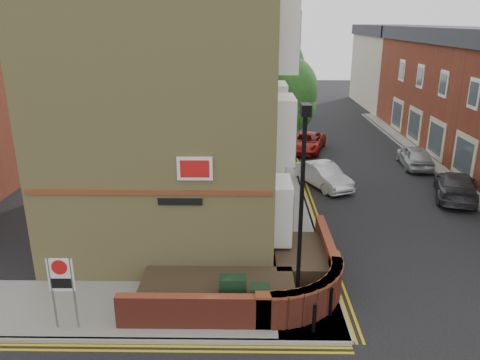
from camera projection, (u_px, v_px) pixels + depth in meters
name	position (u px, v px, depth m)	size (l,w,h in m)	color
ground	(242.00, 344.00, 12.87)	(120.00, 120.00, 0.00)	black
pavement_corner	(129.00, 309.00, 14.32)	(13.00, 3.00, 0.12)	gray
pavement_main	(278.00, 168.00, 27.96)	(2.00, 32.00, 0.12)	gray
kerb_side	(116.00, 341.00, 12.90)	(13.00, 0.15, 0.12)	gray
kerb_main_near	(295.00, 168.00, 27.95)	(0.15, 32.00, 0.12)	gray
kerb_main_far	(450.00, 185.00, 25.00)	(0.15, 40.00, 0.12)	gray
yellow_lines_side	(114.00, 348.00, 12.68)	(13.00, 0.28, 0.01)	gold
yellow_lines_main	(299.00, 169.00, 27.96)	(0.28, 32.00, 0.01)	gold
corner_building	(173.00, 79.00, 18.46)	(8.95, 10.40, 13.60)	tan
garden_wall	(243.00, 293.00, 15.24)	(6.80, 6.00, 1.20)	maroon
lamppost	(301.00, 215.00, 12.90)	(0.25, 0.50, 6.30)	black
utility_cabinet_large	(233.00, 295.00, 13.87)	(0.80, 0.45, 1.20)	black
utility_cabinet_small	(260.00, 302.00, 13.59)	(0.55, 0.40, 1.10)	black
bollard_near	(314.00, 318.00, 13.04)	(0.11, 0.11, 0.90)	black
bollard_far	(331.00, 302.00, 13.79)	(0.11, 0.11, 0.90)	black
zone_sign	(61.00, 281.00, 12.88)	(0.72, 0.07, 2.20)	slate
far_terrace_cream	(389.00, 66.00, 47.31)	(5.40, 12.40, 8.00)	#BAB69A
tree_near	(283.00, 95.00, 24.61)	(3.64, 3.65, 6.70)	#382B1E
tree_mid	(275.00, 70.00, 32.01)	(4.03, 4.03, 7.42)	#382B1E
tree_far	(269.00, 64.00, 39.67)	(3.81, 3.81, 7.00)	#382B1E
traffic_light_assembly	(277.00, 99.00, 35.59)	(0.20, 0.16, 4.20)	black
silver_car_near	(324.00, 175.00, 24.80)	(1.34, 3.85, 1.27)	silver
red_car_main	(307.00, 142.00, 31.65)	(2.01, 4.35, 1.21)	maroon
grey_car_far	(456.00, 185.00, 23.22)	(1.84, 4.52, 1.31)	#312F34
silver_car_far	(415.00, 156.00, 28.17)	(1.56, 3.89, 1.33)	#A4A8AB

